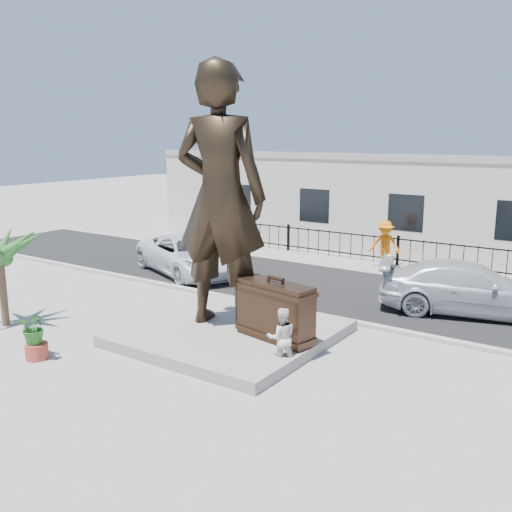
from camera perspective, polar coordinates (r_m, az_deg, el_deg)
The scene contains 16 objects.
ground at distance 14.57m, azimuth -4.52°, elevation -10.25°, with size 100.00×100.00×0.00m, color #9E9991.
street at distance 21.06m, azimuth 9.28°, elevation -3.31°, with size 40.00×7.00×0.01m, color black.
curb at distance 18.05m, azimuth 4.51°, elevation -5.60°, with size 40.00×0.25×0.12m, color #A5A399.
far_sidewalk at distance 24.64m, azimuth 13.26°, elevation -1.22°, with size 40.00×2.50×0.02m, color #9E9991.
plinth at distance 15.91m, azimuth -2.53°, elevation -7.69°, with size 5.20×5.20×0.30m, color gray.
fence at distance 25.25m, azimuth 13.99°, elevation 0.43°, with size 22.00×0.10×1.20m, color black.
building at distance 28.94m, azimuth 17.10°, elevation 4.91°, with size 28.00×7.00×4.40m, color silver.
statue at distance 15.49m, azimuth -3.58°, elevation 5.91°, with size 2.61×1.71×7.14m, color black.
suitcase at distance 14.78m, azimuth 1.95°, elevation -5.52°, with size 2.16×0.69×1.52m, color #322115.
tourist at distance 13.87m, azimuth 2.57°, elevation -8.14°, with size 0.72×0.56×1.47m, color white.
car_white at distance 23.11m, azimuth -6.78°, elevation 0.11°, with size 2.55×5.52×1.53m, color silver.
car_silver at distance 19.07m, azimuth 20.59°, elevation -3.05°, with size 2.25×5.52×1.60m, color #B4B7B9.
worker at distance 24.46m, azimuth 12.75°, elevation 1.13°, with size 1.29×0.74×2.00m, color orange.
palm_tree at distance 18.51m, azimuth -23.70°, elevation -6.36°, with size 1.80×1.80×3.20m, color #255A20, non-canonical shape.
planter at distance 15.50m, azimuth -21.07°, elevation -8.87°, with size 0.56×0.56×0.40m, color #B4412F.
shrub at distance 15.30m, azimuth -21.25°, elevation -6.68°, with size 0.76×0.66×0.85m, color #296B23.
Camera 1 is at (8.53, -10.45, 5.51)m, focal length 40.00 mm.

